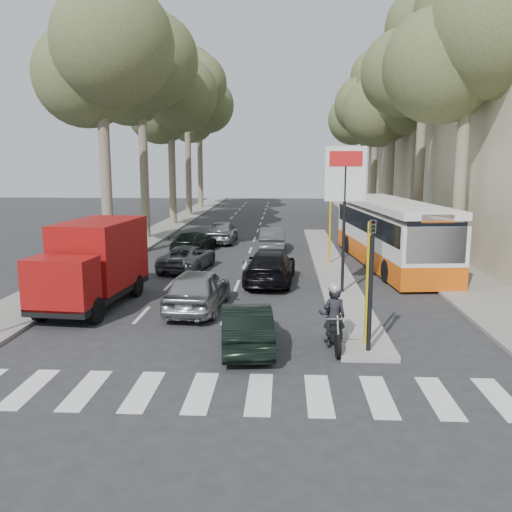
{
  "coord_description": "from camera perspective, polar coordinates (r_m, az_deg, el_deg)",
  "views": [
    {
      "loc": [
        1.0,
        -15.21,
        5.05
      ],
      "look_at": [
        -0.01,
        4.47,
        1.6
      ],
      "focal_mm": 38.0,
      "sensor_mm": 36.0,
      "label": 1
    }
  ],
  "objects": [
    {
      "name": "billboard",
      "position": [
        20.38,
        9.32,
        6.01
      ],
      "size": [
        1.5,
        12.1,
        5.6
      ],
      "color": "yellow",
      "rests_on": "ground"
    },
    {
      "name": "traffic_island",
      "position": [
        26.77,
        7.7,
        -0.86
      ],
      "size": [
        1.5,
        26.0,
        0.16
      ],
      "primitive_type": "cube",
      "color": "gray",
      "rests_on": "ground"
    },
    {
      "name": "tree_r_d",
      "position": [
        50.35,
        12.73,
        16.57
      ],
      "size": [
        7.4,
        7.2,
        14.88
      ],
      "color": "#6B604C",
      "rests_on": "ground"
    },
    {
      "name": "sidewalk_right",
      "position": [
        41.23,
        13.54,
        2.7
      ],
      "size": [
        3.2,
        70.0,
        0.12
      ],
      "primitive_type": "cube",
      "color": "gray",
      "rests_on": "ground"
    },
    {
      "name": "tree_l_b",
      "position": [
        36.94,
        -11.83,
        19.11
      ],
      "size": [
        7.4,
        7.2,
        14.88
      ],
      "color": "#6B604C",
      "rests_on": "ground"
    },
    {
      "name": "pedestrian_near",
      "position": [
        24.61,
        17.48,
        0.06
      ],
      "size": [
        0.93,
        1.18,
        1.81
      ],
      "primitive_type": "imported",
      "rotation": [
        0.0,
        0.0,
        2.02
      ],
      "color": "#3C2F47",
      "rests_on": "sidewalk_right"
    },
    {
      "name": "motorcycle",
      "position": [
        15.15,
        8.13,
        -6.38
      ],
      "size": [
        0.78,
        2.13,
        1.81
      ],
      "rotation": [
        0.0,
        0.0,
        0.05
      ],
      "color": "black",
      "rests_on": "ground"
    },
    {
      "name": "red_truck",
      "position": [
        19.78,
        -16.68,
        -0.62
      ],
      "size": [
        2.61,
        5.74,
        2.97
      ],
      "rotation": [
        0.0,
        0.0,
        -0.1
      ],
      "color": "black",
      "rests_on": "ground"
    },
    {
      "name": "tree_r_c",
      "position": [
        42.35,
        14.4,
        15.92
      ],
      "size": [
        7.4,
        7.2,
        13.32
      ],
      "color": "#6B604C",
      "rests_on": "ground"
    },
    {
      "name": "tree_l_d",
      "position": [
        52.51,
        -7.15,
        17.2
      ],
      "size": [
        7.4,
        7.2,
        15.66
      ],
      "color": "#6B604C",
      "rests_on": "ground"
    },
    {
      "name": "queue_car_b",
      "position": [
        22.72,
        1.5,
        -1.13
      ],
      "size": [
        2.26,
        4.89,
        1.39
      ],
      "primitive_type": "imported",
      "rotation": [
        0.0,
        0.0,
        3.07
      ],
      "color": "black",
      "rests_on": "ground"
    },
    {
      "name": "tree_l_e",
      "position": [
        60.26,
        -5.86,
        15.29
      ],
      "size": [
        7.4,
        7.2,
        14.49
      ],
      "color": "#6B604C",
      "rests_on": "ground"
    },
    {
      "name": "queue_car_a",
      "position": [
        25.67,
        -7.21,
        -0.17
      ],
      "size": [
        2.42,
        4.39,
        1.16
      ],
      "primitive_type": "imported",
      "rotation": [
        0.0,
        0.0,
        3.02
      ],
      "color": "#45474B",
      "rests_on": "ground"
    },
    {
      "name": "city_bus",
      "position": [
        27.28,
        13.91,
        2.54
      ],
      "size": [
        3.81,
        12.29,
        3.18
      ],
      "rotation": [
        0.0,
        0.0,
        0.1
      ],
      "color": "#DD540C",
      "rests_on": "ground"
    },
    {
      "name": "ground",
      "position": [
        16.06,
        -0.79,
        -8.4
      ],
      "size": [
        120.0,
        120.0,
        0.0
      ],
      "primitive_type": "plane",
      "color": "#28282B",
      "rests_on": "ground"
    },
    {
      "name": "pedestrian_far",
      "position": [
        29.32,
        19.19,
        1.42
      ],
      "size": [
        1.21,
        0.75,
        1.75
      ],
      "primitive_type": "imported",
      "rotation": [
        0.0,
        0.0,
        3.37
      ],
      "color": "#65584B",
      "rests_on": "sidewalk_right"
    },
    {
      "name": "tree_l_c",
      "position": [
        44.48,
        -8.82,
        16.26
      ],
      "size": [
        7.4,
        7.2,
        13.71
      ],
      "color": "#6B604C",
      "rests_on": "ground"
    },
    {
      "name": "silver_hatchback",
      "position": [
        18.68,
        -6.12,
        -3.49
      ],
      "size": [
        2.01,
        4.4,
        1.46
      ],
      "primitive_type": "imported",
      "rotation": [
        0.0,
        0.0,
        3.08
      ],
      "color": "#9D9EA4",
      "rests_on": "ground"
    },
    {
      "name": "dark_hatchback",
      "position": [
        14.92,
        -1.04,
        -7.32
      ],
      "size": [
        1.73,
        3.93,
        1.25
      ],
      "primitive_type": "imported",
      "rotation": [
        0.0,
        0.0,
        3.25
      ],
      "color": "black",
      "rests_on": "ground"
    },
    {
      "name": "tree_r_e",
      "position": [
        58.15,
        11.44,
        15.0
      ],
      "size": [
        7.4,
        7.2,
        14.1
      ],
      "color": "#6B604C",
      "rests_on": "ground"
    },
    {
      "name": "queue_car_e",
      "position": [
        30.29,
        -6.61,
        1.45
      ],
      "size": [
        2.3,
        4.46,
        1.24
      ],
      "primitive_type": "imported",
      "rotation": [
        0.0,
        0.0,
        3.0
      ],
      "color": "black",
      "rests_on": "ground"
    },
    {
      "name": "traffic_light_island",
      "position": [
        14.13,
        12.05,
        -0.75
      ],
      "size": [
        0.16,
        0.41,
        3.6
      ],
      "color": "black",
      "rests_on": "ground"
    },
    {
      "name": "tree_r_a",
      "position": [
        27.12,
        21.76,
        20.6
      ],
      "size": [
        7.4,
        7.2,
        14.1
      ],
      "color": "#6B604C",
      "rests_on": "ground"
    },
    {
      "name": "median_left",
      "position": [
        44.42,
        -8.8,
        3.36
      ],
      "size": [
        2.4,
        64.0,
        0.12
      ],
      "primitive_type": "cube",
      "color": "gray",
      "rests_on": "ground"
    },
    {
      "name": "queue_car_c",
      "position": [
        34.01,
        -3.57,
        2.58
      ],
      "size": [
        1.77,
        4.19,
        1.41
      ],
      "primitive_type": "imported",
      "rotation": [
        0.0,
        0.0,
        3.12
      ],
      "color": "gray",
      "rests_on": "ground"
    },
    {
      "name": "tree_l_a",
      "position": [
        29.21,
        -15.79,
        20.09
      ],
      "size": [
        7.4,
        7.2,
        14.1
      ],
      "color": "#6B604C",
      "rests_on": "ground"
    },
    {
      "name": "tree_r_b",
      "position": [
        34.91,
        17.6,
        20.0
      ],
      "size": [
        7.4,
        7.2,
        15.27
      ],
      "color": "#6B604C",
      "rests_on": "ground"
    },
    {
      "name": "building_far",
      "position": [
        51.39,
        19.81,
        12.65
      ],
      "size": [
        11.0,
        20.0,
        16.0
      ],
      "primitive_type": "cube",
      "color": "#B7A88E",
      "rests_on": "ground"
    },
    {
      "name": "queue_car_d",
      "position": [
        31.25,
        1.77,
        1.84
      ],
      "size": [
        1.42,
        3.99,
        1.31
      ],
      "primitive_type": "imported",
      "rotation": [
        0.0,
        0.0,
        3.13
      ],
      "color": "#52565B",
      "rests_on": "ground"
    }
  ]
}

